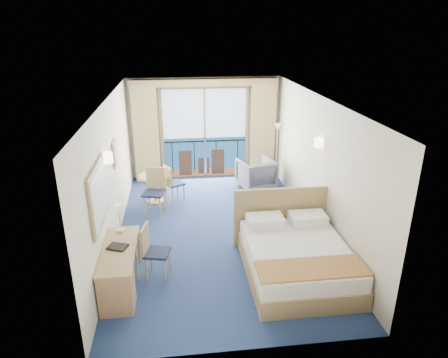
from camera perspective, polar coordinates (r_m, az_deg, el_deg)
floor at (r=8.28m, az=-0.88°, el=-7.36°), size 6.50×6.50×0.00m
room_walls at (r=7.59m, az=-0.96°, el=4.50°), size 4.04×6.54×2.72m
balcony_door at (r=10.85m, az=-2.79°, el=6.16°), size 2.36×0.03×2.52m
curtain_left at (r=10.67m, az=-11.07°, el=6.26°), size 0.65×0.22×2.55m
curtain_right at (r=10.89m, az=5.52°, el=6.86°), size 0.65×0.22×2.55m
pelmet at (r=10.45m, az=-2.84°, el=13.62°), size 3.80×0.25×0.18m
mirror at (r=6.34m, az=-17.48°, el=-2.21°), size 0.05×1.25×0.95m
wall_print at (r=8.13m, az=-15.28°, el=3.56°), size 0.04×0.42×0.52m
sconce_left at (r=7.06m, az=-16.31°, el=2.93°), size 0.18×0.18×0.18m
sconce_right at (r=7.86m, az=13.41°, el=5.06°), size 0.18×0.18×0.18m
bed at (r=6.95m, az=10.21°, el=-10.78°), size 1.82×2.17×1.15m
nightstand at (r=8.19m, az=11.96°, el=-6.15°), size 0.40×0.38×0.52m
phone at (r=8.07m, az=11.81°, el=-4.22°), size 0.19×0.16×0.07m
armchair at (r=10.24m, az=4.62°, el=0.74°), size 1.03×1.04×0.78m
floor_lamp at (r=10.69m, az=7.61°, el=5.90°), size 0.21×0.21×1.54m
desk at (r=6.34m, az=-15.00°, el=-13.95°), size 0.52×1.50×0.71m
desk_chair at (r=6.77m, az=-10.25°, el=-9.72°), size 0.48×0.47×0.92m
folder at (r=6.54m, az=-14.96°, el=-9.34°), size 0.35×0.31×0.03m
desk_lamp at (r=6.83m, az=-14.80°, el=-4.60°), size 0.13×0.13×0.49m
round_table at (r=9.52m, az=-9.87°, el=-0.39°), size 0.74×0.74×0.66m
table_chair_a at (r=9.50m, az=-7.48°, el=-0.32°), size 0.53×0.52×0.89m
table_chair_b at (r=8.96m, az=-9.85°, el=-1.28°), size 0.54×0.55×1.03m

